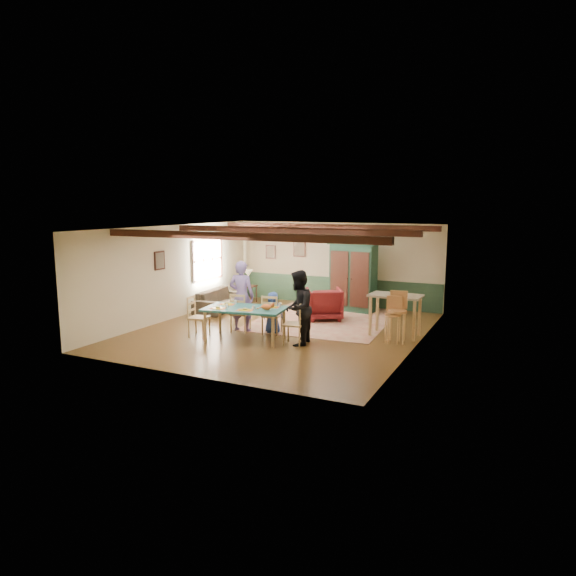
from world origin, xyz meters
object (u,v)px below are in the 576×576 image
at_px(dining_chair_far_right, 272,314).
at_px(counter_table, 395,315).
at_px(end_table, 249,294).
at_px(bar_stool_right, 397,317).
at_px(dining_chair_end_left, 199,317).
at_px(dining_table, 245,324).
at_px(person_woman, 298,308).
at_px(sofa, 221,300).
at_px(armoire, 353,277).
at_px(cat, 266,306).
at_px(table_lamp, 248,278).
at_px(dining_chair_end_right, 294,323).
at_px(bar_stool_left, 393,320).
at_px(person_man, 242,296).
at_px(person_child, 273,313).
at_px(dining_chair_far_left, 241,312).
at_px(armchair, 324,304).

relative_size(dining_chair_far_right, counter_table, 0.80).
bearing_deg(end_table, bar_stool_right, -26.09).
bearing_deg(dining_chair_end_left, dining_table, -90.00).
relative_size(dining_chair_far_right, person_woman, 0.58).
bearing_deg(sofa, end_table, -13.98).
bearing_deg(sofa, armoire, -72.52).
relative_size(cat, armoire, 0.18).
height_order(table_lamp, bar_stool_right, bar_stool_right).
xyz_separation_m(sofa, bar_stool_right, (5.93, -1.41, 0.30)).
bearing_deg(dining_chair_end_right, dining_table, -90.00).
bearing_deg(bar_stool_left, person_woman, -153.94).
height_order(person_man, person_child, person_man).
bearing_deg(sofa, bar_stool_left, -109.78).
bearing_deg(bar_stool_right, armoire, 117.57).
distance_m(dining_chair_far_right, person_child, 0.09).
xyz_separation_m(person_man, person_child, (0.85, 0.13, -0.39)).
height_order(dining_chair_far_right, sofa, dining_chair_far_right).
height_order(dining_chair_end_left, table_lamp, table_lamp).
bearing_deg(sofa, dining_chair_far_left, -142.57).
distance_m(dining_chair_far_left, dining_chair_far_right, 0.86).
xyz_separation_m(dining_chair_far_left, armoire, (1.79, 3.76, 0.57)).
bearing_deg(dining_chair_end_right, cat, -80.54).
xyz_separation_m(person_woman, bar_stool_left, (1.96, 1.18, -0.33)).
bearing_deg(person_child, end_table, -60.22).
xyz_separation_m(dining_chair_end_right, cat, (-0.62, -0.21, 0.39)).
xyz_separation_m(person_child, cat, (0.31, -0.93, 0.36)).
bearing_deg(armchair, dining_chair_end_right, 67.44).
distance_m(person_woman, armoire, 4.26).
xyz_separation_m(dining_chair_far_left, person_child, (0.84, 0.22, 0.03)).
bearing_deg(person_man, armoire, -124.94).
height_order(armoire, sofa, armoire).
xyz_separation_m(dining_chair_end_left, end_table, (-1.13, 4.41, -0.22)).
bearing_deg(cat, bar_stool_right, 18.29).
relative_size(dining_chair_far_left, armoire, 0.47).
height_order(armoire, counter_table, armoire).
xyz_separation_m(dining_chair_far_left, dining_chair_end_left, (-0.68, -0.89, 0.00)).
bearing_deg(end_table, dining_chair_far_left, -62.86).
xyz_separation_m(sofa, bar_stool_left, (5.84, -1.44, 0.23)).
bearing_deg(cat, person_man, 136.55).
bearing_deg(dining_table, dining_chair_end_left, -171.14).
bearing_deg(cat, end_table, 116.00).
bearing_deg(dining_chair_far_right, person_man, -5.71).
distance_m(dining_table, person_man, 1.09).
distance_m(person_child, armchair, 2.14).
bearing_deg(bar_stool_left, dining_chair_end_right, -154.92).
xyz_separation_m(armchair, bar_stool_left, (2.40, -1.59, 0.10)).
distance_m(cat, sofa, 4.28).
bearing_deg(person_child, dining_table, 63.43).
bearing_deg(sofa, person_man, -141.59).
distance_m(dining_chair_end_right, cat, 0.76).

